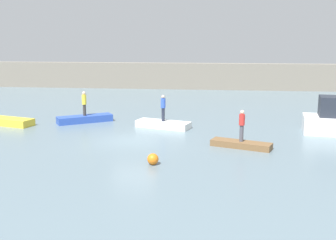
# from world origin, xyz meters

# --- Properties ---
(ground_plane) EXTENTS (120.00, 120.00, 0.00)m
(ground_plane) POSITION_xyz_m (0.00, 0.00, 0.00)
(ground_plane) COLOR slate
(embankment_wall) EXTENTS (80.00, 1.20, 3.05)m
(embankment_wall) POSITION_xyz_m (0.00, 25.33, 1.53)
(embankment_wall) COLOR gray
(embankment_wall) RESTS_ON ground_plane
(rowboat_yellow) EXTENTS (3.50, 2.06, 0.49)m
(rowboat_yellow) POSITION_xyz_m (-9.32, 3.32, 0.25)
(rowboat_yellow) COLOR gold
(rowboat_yellow) RESTS_ON ground_plane
(rowboat_blue) EXTENTS (3.85, 2.99, 0.49)m
(rowboat_blue) POSITION_xyz_m (-4.49, 4.90, 0.25)
(rowboat_blue) COLOR #2B4CAD
(rowboat_blue) RESTS_ON ground_plane
(rowboat_white) EXTENTS (3.88, 2.28, 0.44)m
(rowboat_white) POSITION_xyz_m (1.34, 3.78, 0.22)
(rowboat_white) COLOR white
(rowboat_white) RESTS_ON ground_plane
(rowboat_brown) EXTENTS (3.45, 1.99, 0.35)m
(rowboat_brown) POSITION_xyz_m (6.30, -0.86, 0.18)
(rowboat_brown) COLOR brown
(rowboat_brown) RESTS_ON ground_plane
(person_red_shirt) EXTENTS (0.32, 0.32, 1.76)m
(person_red_shirt) POSITION_xyz_m (6.30, -0.86, 1.34)
(person_red_shirt) COLOR #4C4C56
(person_red_shirt) RESTS_ON rowboat_brown
(person_yellow_shirt) EXTENTS (0.32, 0.32, 1.75)m
(person_yellow_shirt) POSITION_xyz_m (-4.49, 4.90, 1.46)
(person_yellow_shirt) COLOR #38332D
(person_yellow_shirt) RESTS_ON rowboat_blue
(person_blue_shirt) EXTENTS (0.32, 0.32, 1.78)m
(person_blue_shirt) POSITION_xyz_m (1.34, 3.78, 1.43)
(person_blue_shirt) COLOR #232838
(person_blue_shirt) RESTS_ON rowboat_white
(mooring_buoy) EXTENTS (0.55, 0.55, 0.55)m
(mooring_buoy) POSITION_xyz_m (1.91, -4.54, 0.28)
(mooring_buoy) COLOR orange
(mooring_buoy) RESTS_ON ground_plane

